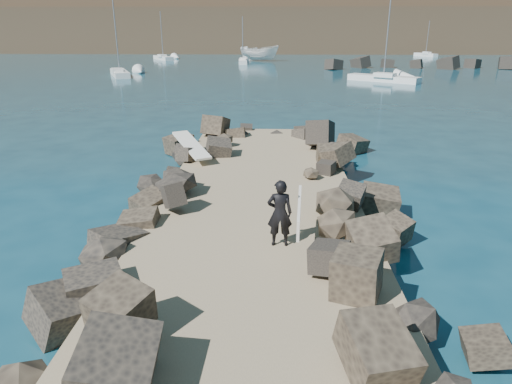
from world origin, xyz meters
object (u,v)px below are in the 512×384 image
(surfboard_resting, at_px, (191,148))
(sailboat_c, at_px, (384,78))
(surfer_with_board, at_px, (282,213))
(boat_imported, at_px, (259,53))

(surfboard_resting, height_order, sailboat_c, sailboat_c)
(surfer_with_board, distance_m, sailboat_c, 42.33)
(surfboard_resting, distance_m, surfer_with_board, 8.21)
(boat_imported, xyz_separation_m, sailboat_c, (14.29, -31.24, -0.97))
(boat_imported, relative_size, sailboat_c, 0.74)
(boat_imported, bearing_deg, surfboard_resting, -167.50)
(boat_imported, bearing_deg, surfer_with_board, -164.70)
(surfboard_resting, distance_m, boat_imported, 64.50)
(boat_imported, distance_m, sailboat_c, 34.36)
(surfboard_resting, distance_m, sailboat_c, 36.49)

